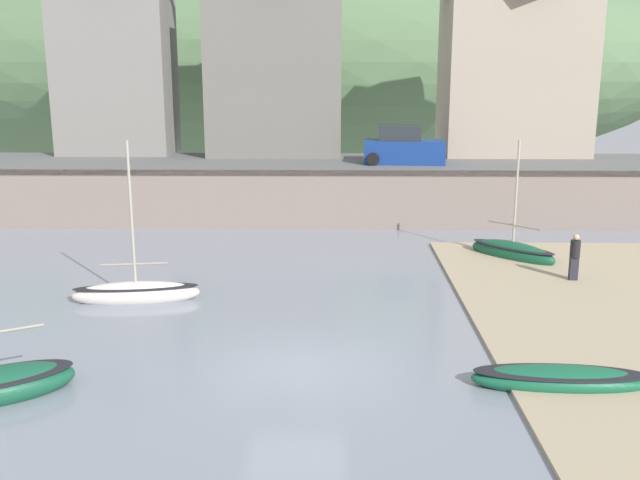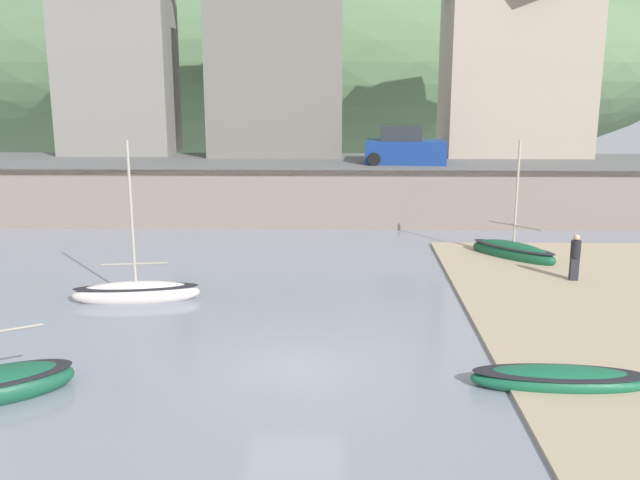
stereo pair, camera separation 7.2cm
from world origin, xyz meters
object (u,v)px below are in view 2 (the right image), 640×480
Objects in this scene: parked_car_near_slipway at (404,148)px; waterfront_building_left at (116,48)px; waterfront_building_right at (517,50)px; motorboat_with_cabin at (559,379)px; sailboat_tall_mast at (136,292)px; person_on_slipway at (575,255)px; waterfront_building_centre at (276,52)px; dinghy_open_wooden at (513,252)px.

waterfront_building_left is at bearing 168.45° from parked_car_near_slipway.
waterfront_building_left is 1.02× the size of waterfront_building_right.
sailboat_tall_mast is (-11.55, 6.22, 0.07)m from motorboat_with_cabin.
waterfront_building_right is at bearing 84.09° from person_on_slipway.
waterfront_building_centre is 9.54m from parked_car_near_slipway.
parked_car_near_slipway is 14.10m from person_on_slipway.
motorboat_with_cabin is (-1.67, -11.53, -0.09)m from dinghy_open_wooden.
motorboat_with_cabin is at bearing -53.20° from dinghy_open_wooden.
dinghy_open_wooden is 2.97× the size of person_on_slipway.
parked_car_near_slipway is (15.91, -4.50, -5.07)m from waterfront_building_left.
waterfront_building_left is 1.03× the size of waterfront_building_centre.
sailboat_tall_mast is at bearing -171.17° from person_on_slipway.
sailboat_tall_mast is at bearing -73.11° from waterfront_building_left.
waterfront_building_left is 7.12× the size of person_on_slipway.
dinghy_open_wooden is at bearing -67.38° from parked_car_near_slipway.
waterfront_building_left is at bearing 180.00° from waterfront_building_right.
parked_car_near_slipway is at bearing -145.39° from waterfront_building_right.
sailboat_tall_mast is (-16.39, -19.88, -7.86)m from waterfront_building_right.
waterfront_building_right reaches higher than waterfront_building_centre.
dinghy_open_wooden is at bearing 14.01° from sailboat_tall_mast.
waterfront_building_left is 2.78× the size of motorboat_with_cabin.
parked_car_near_slipway is at bearing 109.71° from person_on_slipway.
parked_car_near_slipway reaches higher than person_on_slipway.
sailboat_tall_mast is (6.04, -19.88, -7.99)m from waterfront_building_left.
motorboat_with_cabin is 2.56× the size of person_on_slipway.
waterfront_building_right is 2.14× the size of sailboat_tall_mast.
waterfront_building_centre is 13.38m from waterfront_building_right.
person_on_slipway is (11.56, -17.61, -7.08)m from waterfront_building_centre.
dinghy_open_wooden is 3.41m from person_on_slipway.
sailboat_tall_mast reaches higher than motorboat_with_cabin.
waterfront_building_left is 22.43m from waterfront_building_right.
waterfront_building_left reaches higher than dinghy_open_wooden.
waterfront_building_right is (13.38, -0.00, 0.08)m from waterfront_building_centre.
sailboat_tall_mast is (-3.01, -19.88, -7.78)m from waterfront_building_centre.
waterfront_building_right is 6.97× the size of person_on_slipway.
waterfront_building_centre is at bearing 0.00° from waterfront_building_left.
waterfront_building_left is at bearing 99.00° from sailboat_tall_mast.
dinghy_open_wooden is (-3.18, -14.56, -7.84)m from waterfront_building_right.
person_on_slipway is at bearing -40.52° from waterfront_building_left.
person_on_slipway is (4.70, -13.11, -2.22)m from parked_car_near_slipway.
parked_car_near_slipway is (9.87, 15.38, 2.92)m from sailboat_tall_mast.
parked_car_near_slipway is (-3.34, 10.06, 2.90)m from dinghy_open_wooden.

